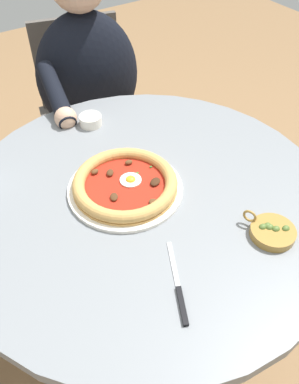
{
  "coord_description": "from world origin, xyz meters",
  "views": [
    {
      "loc": [
        0.39,
        0.6,
        1.42
      ],
      "look_at": [
        -0.02,
        -0.01,
        0.7
      ],
      "focal_mm": 36.93,
      "sensor_mm": 36.0,
      "label": 1
    }
  ],
  "objects": [
    {
      "name": "ground_plane",
      "position": [
        0.0,
        0.0,
        -0.01
      ],
      "size": [
        6.0,
        6.0,
        0.02
      ],
      "primitive_type": "cube",
      "color": "olive"
    },
    {
      "name": "dining_table",
      "position": [
        0.0,
        0.0,
        0.59
      ],
      "size": [
        0.97,
        0.97,
        0.71
      ],
      "color": "gray",
      "rests_on": "ground"
    },
    {
      "name": "pizza_on_plate",
      "position": [
        0.03,
        -0.04,
        0.73
      ],
      "size": [
        0.3,
        0.3,
        0.04
      ],
      "color": "white",
      "rests_on": "dining_table"
    },
    {
      "name": "steak_knife",
      "position": [
        0.1,
        0.28,
        0.72
      ],
      "size": [
        0.1,
        0.19,
        0.01
      ],
      "color": "silver",
      "rests_on": "dining_table"
    },
    {
      "name": "ramekin_capers",
      "position": [
        -0.03,
        -0.35,
        0.73
      ],
      "size": [
        0.07,
        0.07,
        0.03
      ],
      "color": "white",
      "rests_on": "dining_table"
    },
    {
      "name": "olive_pan",
      "position": [
        -0.17,
        0.27,
        0.73
      ],
      "size": [
        0.1,
        0.12,
        0.04
      ],
      "color": "olive",
      "rests_on": "dining_table"
    },
    {
      "name": "diner_person",
      "position": [
        -0.17,
        -0.66,
        0.5
      ],
      "size": [
        0.46,
        0.48,
        1.11
      ],
      "color": "#282833",
      "rests_on": "ground"
    },
    {
      "name": "cafe_chair_diner",
      "position": [
        -0.21,
        -0.79,
        0.5
      ],
      "size": [
        0.49,
        0.49,
        0.83
      ],
      "color": "#504A45",
      "rests_on": "ground"
    }
  ]
}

